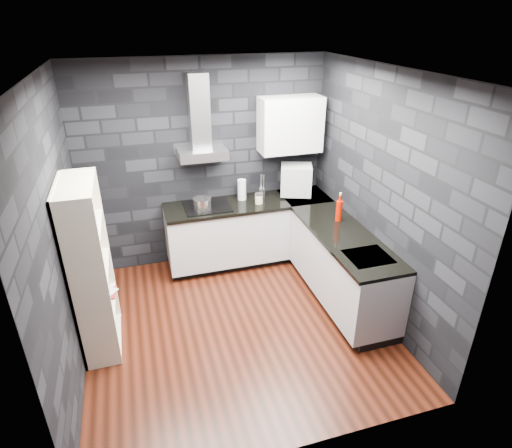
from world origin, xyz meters
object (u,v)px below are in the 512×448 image
pot (202,204)px  appliance_garage (296,180)px  utensil_crock (262,192)px  fruit_bowl (90,271)px  storage_jar (259,199)px  bookshelf (91,269)px  glass_vase (242,190)px  red_bottle (339,211)px

pot → appliance_garage: bearing=4.9°
utensil_crock → fruit_bowl: (-2.14, -1.35, -0.02)m
storage_jar → bookshelf: size_ratio=0.07×
pot → appliance_garage: size_ratio=0.55×
glass_vase → utensil_crock: size_ratio=2.32×
pot → glass_vase: size_ratio=0.81×
utensil_crock → pot: bearing=-166.9°
pot → bookshelf: size_ratio=0.12×
pot → utensil_crock: (0.85, 0.20, -0.02)m
glass_vase → red_bottle: 1.34m
glass_vase → red_bottle: bearing=-45.4°
red_bottle → bookshelf: size_ratio=0.14×
storage_jar → bookshelf: bearing=-152.6°
pot → fruit_bowl: bearing=-138.4°
bookshelf → pot: bearing=42.1°
appliance_garage → fruit_bowl: appliance_garage is taller
fruit_bowl → red_bottle: bearing=7.8°
glass_vase → utensil_crock: (0.28, 0.01, -0.08)m
glass_vase → pot: bearing=-161.9°
red_bottle → fruit_bowl: bearing=-172.2°
pot → appliance_garage: 1.31m
glass_vase → fruit_bowl: 2.29m
pot → red_bottle: red_bottle is taller
appliance_garage → fruit_bowl: size_ratio=1.69×
utensil_crock → red_bottle: (0.66, -0.97, 0.07)m
appliance_garage → bookshelf: 2.86m
pot → bookshelf: bearing=-140.5°
appliance_garage → utensil_crock: bearing=-170.9°
storage_jar → bookshelf: 2.30m
red_bottle → fruit_bowl: size_ratio=1.06×
utensil_crock → fruit_bowl: bearing=-147.8°
glass_vase → storage_jar: bearing=-47.6°
pot → fruit_bowl: 1.73m
glass_vase → utensil_crock: glass_vase is taller
utensil_crock → appliance_garage: (0.45, -0.09, 0.17)m
glass_vase → red_bottle: glass_vase is taller
glass_vase → utensil_crock: 0.29m
red_bottle → fruit_bowl: red_bottle is taller
red_bottle → fruit_bowl: 2.83m
pot → fruit_bowl: pot is taller
red_bottle → bookshelf: 2.82m
pot → red_bottle: 1.69m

